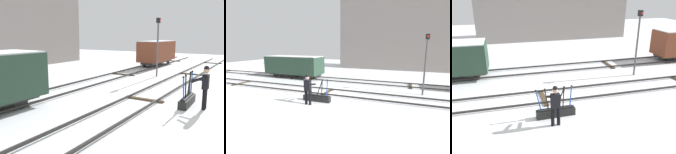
% 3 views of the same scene
% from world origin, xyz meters
% --- Properties ---
extents(ground_plane, '(60.00, 60.00, 0.00)m').
position_xyz_m(ground_plane, '(0.00, 0.00, 0.00)').
color(ground_plane, white).
extents(track_main_line, '(44.00, 1.94, 0.18)m').
position_xyz_m(track_main_line, '(0.00, 0.00, 0.11)').
color(track_main_line, '#2D2B28').
rests_on(track_main_line, ground_plane).
extents(track_siding_near, '(44.00, 1.94, 0.18)m').
position_xyz_m(track_siding_near, '(0.00, 4.45, 0.11)').
color(track_siding_near, '#2D2B28').
rests_on(track_siding_near, ground_plane).
extents(switch_lever_frame, '(1.83, 0.42, 1.45)m').
position_xyz_m(switch_lever_frame, '(0.22, -1.96, 0.25)').
color(switch_lever_frame, black).
rests_on(switch_lever_frame, ground_plane).
extents(rail_worker, '(0.55, 0.71, 1.82)m').
position_xyz_m(rail_worker, '(0.03, -2.68, 1.04)').
color(rail_worker, black).
rests_on(rail_worker, ground_plane).
extents(signal_post, '(0.24, 0.32, 4.26)m').
position_xyz_m(signal_post, '(6.60, 1.99, 2.58)').
color(signal_post, '#4C4C4C').
rests_on(signal_post, ground_plane).
extents(freight_car_far_end, '(5.46, 2.01, 2.46)m').
position_xyz_m(freight_car_far_end, '(12.78, 4.45, 1.41)').
color(freight_car_far_end, '#2D2B28').
rests_on(freight_car_far_end, ground_plane).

